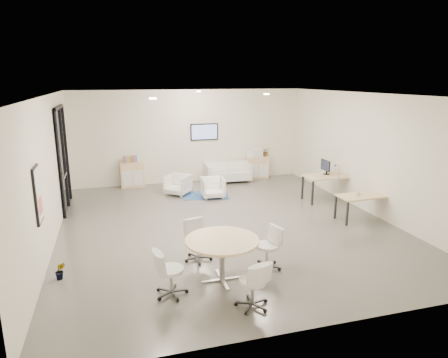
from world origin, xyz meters
TOP-DOWN VIEW (x-y plane):
  - room_shell at (0.00, 0.00)m, footprint 9.60×10.60m
  - glass_door at (-3.95, 2.51)m, footprint 0.09×1.90m
  - artwork at (-3.97, -1.60)m, footprint 0.05×0.54m
  - wall_tv at (0.50, 4.46)m, footprint 0.98×0.06m
  - ceiling_spots at (-0.20, 0.83)m, footprint 3.14×4.14m
  - sideboard_left at (-2.04, 4.28)m, footprint 0.76×0.40m
  - sideboard_right at (2.42, 4.28)m, footprint 0.81×0.40m
  - books at (-2.08, 4.28)m, footprint 0.44×0.14m
  - printer at (2.33, 4.28)m, footprint 0.52×0.46m
  - loveseat at (1.24, 4.10)m, footprint 1.61×0.86m
  - blue_rug at (0.08, 2.61)m, footprint 1.53×1.14m
  - armchair_left at (-0.72, 2.97)m, footprint 0.93×0.93m
  - armchair_right at (0.26, 2.34)m, footprint 0.71×0.67m
  - desk_rear at (3.51, 1.13)m, footprint 1.48×0.76m
  - desk_front at (3.45, -0.65)m, footprint 1.29×0.66m
  - monitor at (3.47, 1.28)m, footprint 0.20×0.50m
  - round_table at (-0.88, -2.75)m, footprint 1.32×1.32m
  - meeting_chairs at (-0.88, -2.75)m, footprint 2.62×2.62m
  - plant_cabinet at (2.74, 4.27)m, footprint 0.33×0.36m
  - plant_floor at (-3.70, -1.89)m, footprint 0.18×0.33m
  - cup at (3.29, -0.68)m, footprint 0.11×0.09m

SIDE VIEW (x-z plane):
  - blue_rug at x=0.08m, z-range 0.00..0.01m
  - plant_floor at x=-3.70m, z-range 0.00..0.15m
  - loveseat at x=1.24m, z-range 0.03..0.61m
  - armchair_right at x=0.26m, z-range 0.00..0.69m
  - armchair_left at x=-0.72m, z-range 0.00..0.70m
  - sideboard_right at x=2.42m, z-range 0.00..0.81m
  - meeting_chairs at x=-0.88m, z-range 0.00..0.82m
  - sideboard_left at x=-2.04m, z-range 0.00..0.85m
  - desk_front at x=3.45m, z-range 0.26..0.93m
  - desk_rear at x=3.51m, z-range 0.30..1.07m
  - cup at x=3.29m, z-range 0.66..0.77m
  - round_table at x=-0.88m, z-range 0.32..1.12m
  - plant_cabinet at x=2.74m, z-range 0.81..1.06m
  - books at x=-2.08m, z-range 0.85..1.07m
  - printer at x=2.33m, z-range 0.80..1.13m
  - monitor at x=3.47m, z-range 0.78..1.22m
  - glass_door at x=-3.95m, z-range 0.08..2.93m
  - artwork at x=-3.97m, z-range 1.03..2.07m
  - room_shell at x=0.00m, z-range -0.80..4.00m
  - wall_tv at x=0.50m, z-range 1.46..2.04m
  - ceiling_spots at x=-0.20m, z-range 3.17..3.20m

